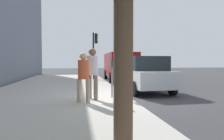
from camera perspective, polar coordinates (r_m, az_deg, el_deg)
ground_plane at (r=8.64m, az=3.98°, el=-7.84°), size 80.00×80.00×0.00m
sidewalk_slab at (r=8.48m, az=-16.36°, el=-7.61°), size 28.00×6.00×0.15m
parking_meter at (r=8.05m, az=0.01°, el=-0.23°), size 0.36×0.12×1.41m
pedestrian_at_meter at (r=7.67m, az=-5.28°, el=0.32°), size 0.50×0.40×1.85m
pedestrian_bystander at (r=7.05m, az=-7.73°, el=-0.98°), size 0.38×0.44×1.67m
parked_sedan_near at (r=10.80m, az=8.60°, el=-1.04°), size 4.46×2.09×1.77m
parked_van_far at (r=16.82m, az=2.12°, el=1.41°), size 5.25×2.22×2.18m
traffic_signal at (r=16.45m, az=-4.70°, el=5.98°), size 0.24×0.44×3.60m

